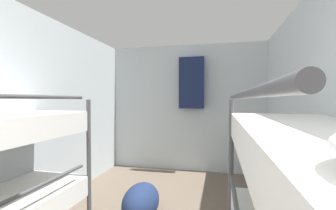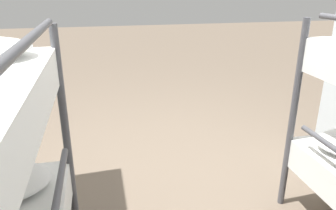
# 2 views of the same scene
# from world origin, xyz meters

# --- Properties ---
(ground_plane) EXTENTS (20.00, 20.00, 0.00)m
(ground_plane) POSITION_xyz_m (0.00, 0.00, 0.00)
(ground_plane) COLOR #6B5B4C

